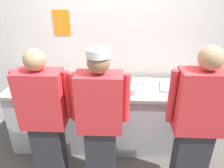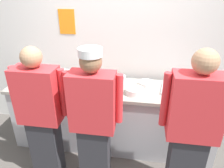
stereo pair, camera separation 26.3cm
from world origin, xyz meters
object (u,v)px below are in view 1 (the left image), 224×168
object	(u,v)px
chef_far_right	(197,124)
ramekin_orange_sauce	(94,86)
mixing_bowl_steel	(61,80)
plate_stack_front	(135,90)
deli_cup	(121,79)
chef_center	(100,121)
plate_stack_rear	(145,83)
sheet_tray	(181,88)
squeeze_bottle_primary	(66,87)
chef_near_left	(45,119)
squeeze_bottle_secondary	(105,83)
ramekin_yellow_sauce	(49,91)

from	to	relation	value
chef_far_right	ramekin_orange_sauce	size ratio (longest dim) A/B	18.26
mixing_bowl_steel	plate_stack_front	bearing A→B (deg)	-11.24
mixing_bowl_steel	ramekin_orange_sauce	world-z (taller)	mixing_bowl_steel
deli_cup	chef_center	bearing A→B (deg)	-103.37
plate_stack_rear	sheet_tray	world-z (taller)	plate_stack_rear
sheet_tray	ramekin_orange_sauce	world-z (taller)	ramekin_orange_sauce
squeeze_bottle_primary	plate_stack_rear	bearing A→B (deg)	16.48
chef_center	plate_stack_rear	world-z (taller)	chef_center
chef_center	mixing_bowl_steel	distance (m)	0.97
chef_near_left	plate_stack_rear	xyz separation A→B (m)	(1.11, 0.74, 0.09)
chef_center	sheet_tray	distance (m)	1.20
ramekin_orange_sauce	squeeze_bottle_secondary	bearing A→B (deg)	-21.80
squeeze_bottle_primary	chef_center	bearing A→B (deg)	-46.97
deli_cup	chef_far_right	bearing A→B (deg)	-49.44
squeeze_bottle_primary	ramekin_orange_sauce	xyz separation A→B (m)	(0.31, 0.20, -0.07)
plate_stack_front	ramekin_yellow_sauce	xyz separation A→B (m)	(-1.06, -0.06, -0.01)
chef_center	squeeze_bottle_secondary	world-z (taller)	chef_center
plate_stack_front	sheet_tray	xyz separation A→B (m)	(0.60, 0.13, -0.02)
chef_near_left	ramekin_yellow_sauce	size ratio (longest dim) A/B	19.47
squeeze_bottle_secondary	plate_stack_rear	bearing A→B (deg)	16.62
chef_near_left	chef_center	xyz separation A→B (m)	(0.59, -0.04, 0.02)
chef_center	plate_stack_front	xyz separation A→B (m)	(0.38, 0.56, 0.08)
chef_center	squeeze_bottle_primary	size ratio (longest dim) A/B	8.71
chef_near_left	ramekin_yellow_sauce	world-z (taller)	chef_near_left
chef_far_right	squeeze_bottle_primary	xyz separation A→B (m)	(-1.41, 0.52, 0.11)
chef_center	plate_stack_rear	xyz separation A→B (m)	(0.52, 0.78, 0.08)
squeeze_bottle_primary	ramekin_yellow_sauce	bearing A→B (deg)	176.04
plate_stack_front	squeeze_bottle_primary	size ratio (longest dim) A/B	1.20
sheet_tray	deli_cup	xyz separation A→B (m)	(-0.78, 0.15, 0.04)
mixing_bowl_steel	deli_cup	bearing A→B (deg)	6.43
sheet_tray	ramekin_yellow_sauce	bearing A→B (deg)	-173.49
chef_far_right	plate_stack_rear	xyz separation A→B (m)	(-0.43, 0.81, 0.06)
mixing_bowl_steel	chef_center	bearing A→B (deg)	-51.88
chef_near_left	ramekin_orange_sauce	size ratio (longest dim) A/B	17.52
deli_cup	squeeze_bottle_primary	bearing A→B (deg)	-151.34
ramekin_orange_sauce	ramekin_yellow_sauce	bearing A→B (deg)	-161.15
chef_far_right	ramekin_yellow_sauce	world-z (taller)	chef_far_right
plate_stack_rear	ramekin_orange_sauce	bearing A→B (deg)	-172.12
chef_near_left	mixing_bowl_steel	distance (m)	0.73
chef_center	mixing_bowl_steel	bearing A→B (deg)	128.12
squeeze_bottle_secondary	ramekin_yellow_sauce	distance (m)	0.70
chef_far_right	plate_stack_rear	distance (m)	0.92
plate_stack_rear	plate_stack_front	bearing A→B (deg)	-123.53
plate_stack_front	ramekin_orange_sauce	bearing A→B (deg)	167.07
chef_near_left	chef_far_right	xyz separation A→B (m)	(1.54, -0.07, 0.04)
chef_center	sheet_tray	size ratio (longest dim) A/B	3.02
plate_stack_front	ramekin_orange_sauce	distance (m)	0.54
mixing_bowl_steel	chef_near_left	bearing A→B (deg)	-89.40
chef_far_right	ramekin_orange_sauce	world-z (taller)	chef_far_right
plate_stack_front	squeeze_bottle_secondary	bearing A→B (deg)	170.93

